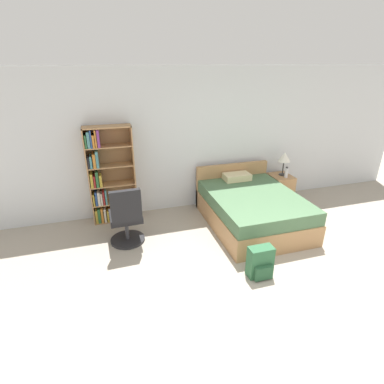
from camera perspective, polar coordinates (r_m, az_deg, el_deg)
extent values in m
plane|color=#A39989|center=(3.75, 18.45, -22.94)|extent=(14.00, 14.00, 0.00)
cube|color=silver|center=(5.67, 1.65, 9.83)|extent=(9.00, 0.06, 2.60)
cube|color=#AD7F51|center=(5.35, -19.04, 2.60)|extent=(0.02, 0.29, 1.70)
cube|color=#AD7F51|center=(5.36, -10.96, 3.53)|extent=(0.02, 0.29, 1.70)
cube|color=#936C45|center=(5.48, -15.07, 3.56)|extent=(0.78, 0.01, 1.70)
cube|color=#AD7F51|center=(5.68, -14.12, -4.86)|extent=(0.74, 0.27, 0.02)
cube|color=gold|center=(5.58, -17.70, -4.29)|extent=(0.04, 0.17, 0.24)
cube|color=#2D6638|center=(5.59, -17.24, -4.11)|extent=(0.04, 0.19, 0.26)
cube|color=orange|center=(5.60, -16.75, -3.99)|extent=(0.04, 0.22, 0.26)
cube|color=beige|center=(5.60, -16.24, -3.95)|extent=(0.04, 0.23, 0.25)
cube|color=gold|center=(5.59, -15.71, -4.25)|extent=(0.03, 0.17, 0.21)
cube|color=orange|center=(5.58, -15.31, -3.98)|extent=(0.03, 0.17, 0.25)
cube|color=orange|center=(5.60, -14.94, -4.07)|extent=(0.02, 0.20, 0.21)
cube|color=orange|center=(5.60, -14.55, -4.16)|extent=(0.03, 0.19, 0.19)
cube|color=#AD7F51|center=(5.53, -14.47, -1.77)|extent=(0.74, 0.27, 0.02)
cube|color=gold|center=(5.47, -18.18, -1.22)|extent=(0.03, 0.21, 0.21)
cube|color=navy|center=(5.43, -17.77, -1.11)|extent=(0.03, 0.16, 0.25)
cube|color=beige|center=(5.45, -17.31, -1.02)|extent=(0.04, 0.19, 0.24)
cube|color=beige|center=(5.44, -16.85, -1.16)|extent=(0.03, 0.16, 0.21)
cube|color=maroon|center=(5.45, -16.47, -0.91)|extent=(0.03, 0.20, 0.24)
cube|color=teal|center=(5.46, -16.08, -0.71)|extent=(0.03, 0.23, 0.26)
cube|color=#AD7F51|center=(5.40, -14.82, 1.49)|extent=(0.74, 0.27, 0.02)
cube|color=gold|center=(5.32, -18.57, 2.21)|extent=(0.04, 0.18, 0.24)
cube|color=maroon|center=(5.32, -18.07, 2.05)|extent=(0.03, 0.17, 0.20)
cube|color=#2D6638|center=(5.32, -17.61, 2.47)|extent=(0.04, 0.19, 0.27)
cube|color=gold|center=(5.31, -17.00, 2.17)|extent=(0.04, 0.17, 0.20)
cube|color=#AD7F51|center=(5.29, -15.20, 4.90)|extent=(0.74, 0.27, 0.02)
cube|color=black|center=(5.21, -19.10, 5.40)|extent=(0.03, 0.16, 0.20)
cube|color=teal|center=(5.24, -18.70, 5.56)|extent=(0.03, 0.23, 0.20)
cube|color=orange|center=(5.23, -18.14, 5.81)|extent=(0.04, 0.23, 0.23)
cube|color=teal|center=(5.22, -17.64, 6.08)|extent=(0.04, 0.22, 0.27)
cube|color=#AD7F51|center=(5.19, -15.60, 8.44)|extent=(0.74, 0.27, 0.02)
cube|color=#2D6638|center=(5.13, -19.61, 9.11)|extent=(0.03, 0.19, 0.21)
cube|color=teal|center=(5.13, -19.15, 9.46)|extent=(0.04, 0.21, 0.26)
cube|color=navy|center=(5.12, -18.72, 9.63)|extent=(0.02, 0.19, 0.29)
cube|color=orange|center=(5.13, -18.29, 9.23)|extent=(0.03, 0.18, 0.20)
cube|color=orange|center=(5.11, -17.92, 9.68)|extent=(0.02, 0.16, 0.28)
cube|color=#7A387F|center=(5.12, -17.44, 9.77)|extent=(0.04, 0.20, 0.28)
cube|color=#AD7F51|center=(5.12, -15.99, 11.88)|extent=(0.78, 0.29, 0.02)
cube|color=#AD7F51|center=(5.36, 11.39, -4.36)|extent=(1.46, 1.92, 0.36)
cube|color=#4C704C|center=(5.23, 11.64, -1.52)|extent=(1.43, 1.88, 0.22)
cube|color=#AD7F51|center=(6.00, 7.56, 1.55)|extent=(1.46, 0.08, 0.83)
cube|color=beige|center=(5.74, 8.52, 2.90)|extent=(0.50, 0.30, 0.12)
cylinder|color=#232326|center=(4.98, -12.12, -8.83)|extent=(0.54, 0.54, 0.04)
cylinder|color=#333338|center=(4.88, -12.31, -6.87)|extent=(0.06, 0.06, 0.36)
cube|color=black|center=(4.77, -12.55, -4.51)|extent=(0.49, 0.49, 0.10)
cube|color=black|center=(4.39, -12.46, -2.71)|extent=(0.44, 0.09, 0.50)
cube|color=#AD7F51|center=(6.38, 16.35, 0.73)|extent=(0.41, 0.48, 0.55)
sphere|color=tan|center=(6.15, 17.69, 0.80)|extent=(0.02, 0.02, 0.02)
cylinder|color=#333333|center=(6.32, 16.81, 3.21)|extent=(0.14, 0.14, 0.02)
cylinder|color=#333333|center=(6.27, 16.96, 4.44)|extent=(0.02, 0.02, 0.27)
cone|color=white|center=(6.20, 17.21, 6.42)|extent=(0.24, 0.24, 0.19)
cylinder|color=silver|center=(6.17, 17.52, 3.52)|extent=(0.07, 0.07, 0.20)
cylinder|color=#2D2D33|center=(6.14, 17.65, 4.47)|extent=(0.04, 0.04, 0.02)
cube|color=#2D603D|center=(4.17, 12.83, -12.78)|extent=(0.33, 0.17, 0.43)
cube|color=#275234|center=(4.15, 13.49, -14.77)|extent=(0.25, 0.06, 0.20)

